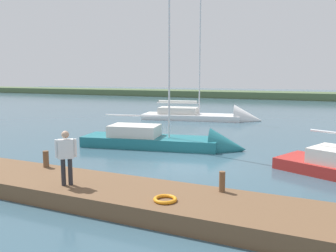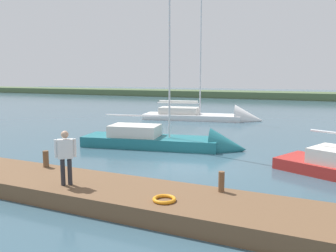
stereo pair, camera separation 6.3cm
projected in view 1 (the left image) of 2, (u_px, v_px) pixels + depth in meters
The scene contains 9 objects.
ground_plane at pixel (188, 165), 15.43m from camera, with size 200.00×200.00×0.00m, color #385666.
far_shoreline at pixel (291, 99), 61.31m from camera, with size 180.00×8.00×2.40m, color #4C603D.
dock_pier at pixel (127, 197), 10.66m from camera, with size 27.38×2.57×0.53m, color brown.
mooring_post_near at pixel (222, 182), 10.27m from camera, with size 0.18×0.18×0.62m, color brown.
mooring_post_far at pixel (46, 159), 13.07m from camera, with size 0.21×0.21×0.63m, color brown.
life_ring_buoy at pixel (165, 199), 9.53m from camera, with size 0.66×0.66×0.10m, color orange.
sailboat_mid_channel at pixel (172, 144), 19.17m from camera, with size 9.33×3.79×10.58m.
sailboat_outer_mooring at pixel (214, 118), 31.46m from camera, with size 11.09×4.63×12.40m.
person_on_dock at pixel (66, 154), 10.79m from camera, with size 0.53×0.47×1.74m.
Camera 1 is at (-5.36, 14.06, 3.94)m, focal length 36.94 mm.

